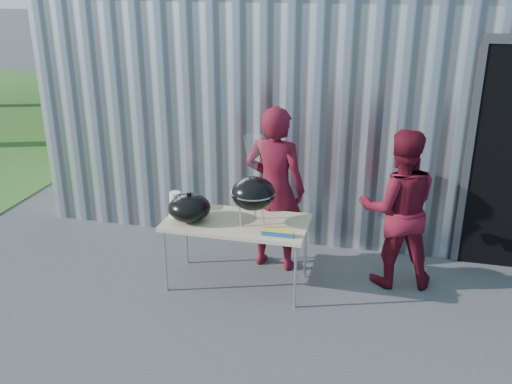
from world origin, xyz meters
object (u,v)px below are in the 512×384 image
(folding_table, at_px, (236,224))
(person_cook, at_px, (275,189))
(person_bystander, at_px, (398,209))
(kettle_grill, at_px, (253,186))

(folding_table, bearing_deg, person_cook, 60.06)
(folding_table, distance_m, person_bystander, 1.70)
(person_bystander, bearing_deg, folding_table, 5.34)
(folding_table, bearing_deg, person_bystander, 15.83)
(person_cook, relative_size, person_bystander, 1.09)
(kettle_grill, height_order, person_bystander, person_bystander)
(person_cook, bearing_deg, folding_table, 66.76)
(person_cook, height_order, person_bystander, person_cook)
(folding_table, distance_m, kettle_grill, 0.50)
(person_bystander, bearing_deg, kettle_grill, 8.42)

